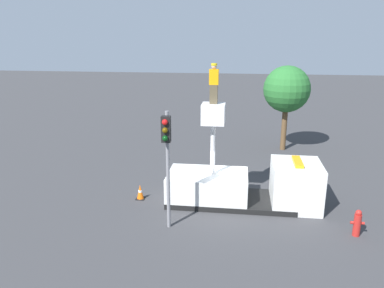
% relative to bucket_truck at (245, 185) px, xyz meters
% --- Properties ---
extents(ground_plane, '(120.00, 120.00, 0.00)m').
position_rel_bucket_truck_xyz_m(ground_plane, '(-0.64, 0.00, -0.89)').
color(ground_plane, '#38383A').
extents(bucket_truck, '(6.97, 2.41, 4.66)m').
position_rel_bucket_truck_xyz_m(bucket_truck, '(0.00, 0.00, 0.00)').
color(bucket_truck, black).
rests_on(bucket_truck, ground).
extents(worker, '(0.40, 0.26, 1.75)m').
position_rel_bucket_truck_xyz_m(worker, '(-1.50, 0.00, 4.65)').
color(worker, brown).
rests_on(worker, bucket_truck).
extents(traffic_light_pole, '(0.34, 0.57, 4.84)m').
position_rel_bucket_truck_xyz_m(traffic_light_pole, '(-3.06, -2.83, 2.54)').
color(traffic_light_pole, gray).
rests_on(traffic_light_pole, ground).
extents(fire_hydrant, '(0.52, 0.28, 1.10)m').
position_rel_bucket_truck_xyz_m(fire_hydrant, '(4.36, -2.42, -0.35)').
color(fire_hydrant, '#B2231E').
rests_on(fire_hydrant, ground).
extents(traffic_cone_rear, '(0.41, 0.41, 0.72)m').
position_rel_bucket_truck_xyz_m(traffic_cone_rear, '(-4.93, -0.21, -0.54)').
color(traffic_cone_rear, black).
rests_on(traffic_cone_rear, ground).
extents(tree_left_bg, '(3.05, 3.05, 5.67)m').
position_rel_bucket_truck_xyz_m(tree_left_bg, '(2.65, 8.90, 3.22)').
color(tree_left_bg, brown).
rests_on(tree_left_bg, ground).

